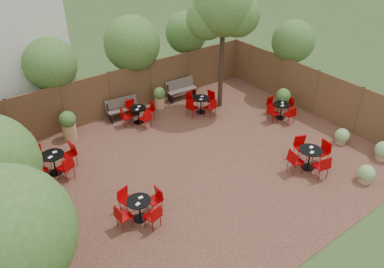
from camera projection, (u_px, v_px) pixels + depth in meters
ground at (203, 163)px, 13.57m from camera, size 80.00×80.00×0.00m
courtyard_paving at (203, 162)px, 13.57m from camera, size 12.00×10.00×0.02m
fence_back at (132, 88)px, 16.42m from camera, size 12.00×0.08×2.00m
fence_left at (25, 214)px, 10.00m from camera, size 0.08×10.00×2.00m
fence_right at (315, 93)px, 16.07m from camera, size 0.08×10.00×2.00m
overhang_foliage at (94, 97)px, 12.00m from camera, size 15.59×10.63×2.67m
courtyard_tree at (224, 11)px, 14.93m from camera, size 2.61×2.51×5.59m
park_bench_left at (123, 108)px, 16.09m from camera, size 1.42×0.59×0.85m
park_bench_right at (181, 89)px, 17.62m from camera, size 1.47×0.57×0.89m
bistro_tables at (189, 140)px, 14.00m from camera, size 10.48×7.74×0.88m
planters at (143, 114)px, 15.32m from camera, size 11.22×4.43×1.16m
low_shrubs at (367, 153)px, 13.50m from camera, size 2.26×2.43×0.69m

